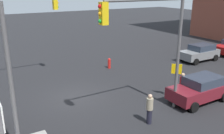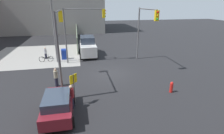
# 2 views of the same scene
# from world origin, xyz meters

# --- Properties ---
(ground_plane) EXTENTS (120.00, 120.00, 0.00)m
(ground_plane) POSITION_xyz_m (0.00, 0.00, 0.00)
(ground_plane) COLOR black
(sidewalk_corner) EXTENTS (12.00, 12.00, 0.01)m
(sidewalk_corner) POSITION_xyz_m (9.00, 9.00, 0.01)
(sidewalk_corner) COLOR gray
(sidewalk_corner) RESTS_ON ground
(construction_fence) EXTENTS (20.47, 0.12, 2.40)m
(construction_fence) POSITION_xyz_m (18.23, 3.20, 1.20)
(construction_fence) COLOR #607056
(construction_fence) RESTS_ON ground
(traffic_signal_nw_corner) EXTENTS (5.18, 0.36, 6.50)m
(traffic_signal_nw_corner) POSITION_xyz_m (-2.54, 4.50, 4.61)
(traffic_signal_nw_corner) COLOR #59595B
(traffic_signal_nw_corner) RESTS_ON ground
(traffic_signal_se_corner) EXTENTS (5.32, 0.36, 6.50)m
(traffic_signal_se_corner) POSITION_xyz_m (2.48, -4.50, 4.62)
(traffic_signal_se_corner) COLOR #59595B
(traffic_signal_se_corner) RESTS_ON ground
(traffic_signal_ne_corner) EXTENTS (0.36, 4.95, 6.50)m
(traffic_signal_ne_corner) POSITION_xyz_m (4.50, 2.63, 4.60)
(traffic_signal_ne_corner) COLOR #59595B
(traffic_signal_ne_corner) RESTS_ON ground
(street_lamp_corner) EXTENTS (0.73, 2.65, 8.00)m
(street_lamp_corner) POSITION_xyz_m (5.15, 5.43, 4.70)
(street_lamp_corner) COLOR slate
(street_lamp_corner) RESTS_ON ground
(warning_sign_two_way) EXTENTS (0.48, 0.48, 2.40)m
(warning_sign_two_way) POSITION_xyz_m (-5.40, 3.60, 1.64)
(warning_sign_two_way) COLOR #4C4C4C
(warning_sign_two_way) RESTS_ON ground
(mailbox_blue) EXTENTS (0.56, 0.64, 1.43)m
(mailbox_blue) POSITION_xyz_m (6.20, 5.00, 0.76)
(mailbox_blue) COLOR navy
(mailbox_blue) RESTS_ON ground
(fire_hydrant) EXTENTS (0.26, 0.26, 0.94)m
(fire_hydrant) POSITION_xyz_m (-5.00, -4.20, 0.49)
(fire_hydrant) COLOR red
(fire_hydrant) RESTS_ON ground
(sedan_maroon) EXTENTS (4.10, 2.02, 1.62)m
(sedan_maroon) POSITION_xyz_m (-6.52, 4.64, 0.84)
(sedan_maroon) COLOR maroon
(sedan_maroon) RESTS_ON ground
(van_white_delivery) EXTENTS (5.40, 2.32, 2.62)m
(van_white_delivery) POSITION_xyz_m (7.60, 1.80, 1.28)
(van_white_delivery) COLOR white
(van_white_delivery) RESTS_ON ground
(pedestrian_crossing) EXTENTS (0.36, 0.36, 1.77)m
(pedestrian_crossing) POSITION_xyz_m (-5.80, 3.80, 0.92)
(pedestrian_crossing) COLOR maroon
(pedestrian_crossing) RESTS_ON ground
(pedestrian_waiting) EXTENTS (0.36, 0.36, 1.56)m
(pedestrian_waiting) POSITION_xyz_m (6.80, 7.40, 0.81)
(pedestrian_waiting) COLOR #B2B2B7
(pedestrian_waiting) RESTS_ON ground
(pedestrian_walking_north) EXTENTS (0.36, 0.36, 1.70)m
(pedestrian_walking_north) POSITION_xyz_m (-2.00, 5.20, 0.88)
(pedestrian_walking_north) COLOR #9E937A
(pedestrian_walking_north) RESTS_ON ground
(bicycle_leaning_on_fence) EXTENTS (0.05, 1.75, 0.97)m
(bicycle_leaning_on_fence) POSITION_xyz_m (5.60, 7.20, 0.35)
(bicycle_leaning_on_fence) COLOR black
(bicycle_leaning_on_fence) RESTS_ON ground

